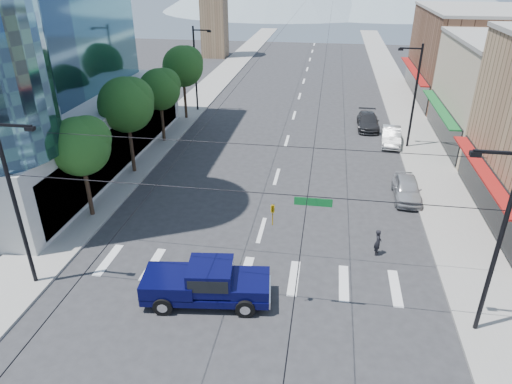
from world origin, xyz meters
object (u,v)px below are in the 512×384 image
pickup_truck (206,282)px  parked_car_far (368,121)px  parked_car_near (407,188)px  parked_car_mid (391,136)px  pedestrian (378,242)px

pickup_truck → parked_car_far: (9.29, 27.81, -0.37)m
parked_car_near → parked_car_mid: bearing=90.9°
pickup_truck → parked_car_far: pickup_truck is taller
parked_car_near → parked_car_mid: (0.00, 10.80, 0.00)m
pickup_truck → parked_car_near: 16.94m
pedestrian → parked_car_mid: (2.54, 18.21, -0.03)m
parked_car_mid → parked_car_far: parked_car_mid is taller
parked_car_near → parked_car_far: bearing=97.7°
pickup_truck → parked_car_mid: bearing=57.9°
pedestrian → parked_car_far: 22.42m
pickup_truck → pedestrian: bearing=25.3°
pedestrian → parked_car_far: size_ratio=0.32×
pedestrian → parked_car_near: bearing=-14.1°
parked_car_mid → parked_car_far: 4.57m
pickup_truck → pedestrian: size_ratio=4.06×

